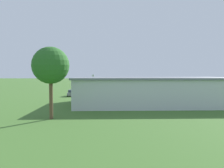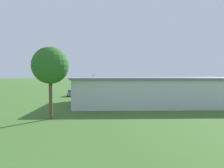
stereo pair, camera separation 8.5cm
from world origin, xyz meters
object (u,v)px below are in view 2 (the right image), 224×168
(biplane, at_px, (99,80))
(person_at_fence_line, at_px, (111,93))
(person_near_hangar_door, at_px, (183,92))
(person_beside_truck, at_px, (136,92))
(car_grey, at_px, (72,93))
(tree_behind_hangar_left, at_px, (50,66))
(hangar, at_px, (152,91))
(car_red, at_px, (96,94))
(car_green, at_px, (192,93))

(biplane, xyz_separation_m, person_at_fence_line, (-5.13, 27.15, -2.73))
(person_near_hangar_door, distance_m, person_beside_truck, 13.65)
(person_at_fence_line, bearing_deg, car_grey, -1.66)
(car_grey, height_order, person_near_hangar_door, car_grey)
(biplane, relative_size, tree_behind_hangar_left, 0.76)
(biplane, bearing_deg, hangar, 107.64)
(person_beside_truck, height_order, tree_behind_hangar_left, tree_behind_hangar_left)
(person_beside_truck, xyz_separation_m, tree_behind_hangar_left, (15.32, 34.87, 6.48))
(person_at_fence_line, bearing_deg, biplane, -79.29)
(car_red, bearing_deg, car_grey, -12.21)
(car_red, relative_size, person_beside_truck, 2.46)
(biplane, height_order, car_green, biplane)
(car_green, relative_size, person_beside_truck, 2.71)
(car_green, relative_size, tree_behind_hangar_left, 0.46)
(car_green, bearing_deg, car_grey, -0.70)
(car_green, height_order, person_at_fence_line, same)
(car_grey, bearing_deg, car_red, 167.79)
(car_red, relative_size, person_at_fence_line, 2.59)
(hangar, bearing_deg, car_grey, -39.17)
(car_grey, relative_size, person_beside_truck, 2.60)
(person_at_fence_line, distance_m, tree_behind_hangar_left, 31.77)
(car_green, height_order, tree_behind_hangar_left, tree_behind_hangar_left)
(car_green, xyz_separation_m, person_at_fence_line, (22.03, -0.08, -0.03))
(biplane, distance_m, car_green, 38.56)
(hangar, xyz_separation_m, car_green, (-13.60, -15.41, -1.92))
(person_at_fence_line, height_order, person_near_hangar_door, person_near_hangar_door)
(hangar, relative_size, car_red, 7.55)
(biplane, bearing_deg, person_beside_truck, 119.08)
(car_green, bearing_deg, biplane, -45.08)
(tree_behind_hangar_left, bearing_deg, biplane, -92.91)
(car_green, bearing_deg, person_near_hangar_door, -70.48)
(biplane, relative_size, person_at_fence_line, 4.65)
(biplane, relative_size, person_near_hangar_door, 4.57)
(hangar, relative_size, person_at_fence_line, 19.53)
(tree_behind_hangar_left, bearing_deg, car_red, -97.73)
(car_red, bearing_deg, person_near_hangar_door, -169.94)
(car_green, height_order, car_red, car_red)
(car_red, bearing_deg, car_green, -177.63)
(person_near_hangar_door, bearing_deg, hangar, 56.50)
(car_grey, height_order, person_at_fence_line, car_grey)
(hangar, bearing_deg, person_near_hangar_door, -123.50)
(hangar, bearing_deg, person_beside_truck, -86.77)
(car_red, xyz_separation_m, person_beside_truck, (-11.40, -6.00, -0.00))
(car_green, height_order, person_near_hangar_door, person_near_hangar_door)
(car_red, height_order, person_near_hangar_door, car_red)
(hangar, xyz_separation_m, car_red, (12.55, -14.32, -1.90))
(car_green, relative_size, person_near_hangar_door, 2.80)
(person_near_hangar_door, bearing_deg, person_at_fence_line, 8.90)
(person_at_fence_line, bearing_deg, car_green, 179.79)
(car_red, bearing_deg, person_at_fence_line, -164.21)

